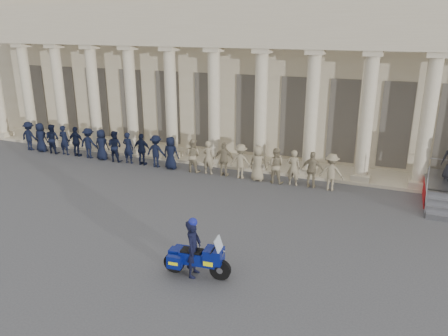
% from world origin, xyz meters
% --- Properties ---
extents(ground, '(90.00, 90.00, 0.00)m').
position_xyz_m(ground, '(0.00, 0.00, 0.00)').
color(ground, '#454547').
rests_on(ground, ground).
extents(building, '(40.00, 12.50, 9.00)m').
position_xyz_m(building, '(-0.00, 14.74, 4.52)').
color(building, '#C3B492').
rests_on(building, ground).
extents(officer_rank, '(19.41, 0.67, 1.76)m').
position_xyz_m(officer_rank, '(-3.94, 6.41, 0.88)').
color(officer_rank, black).
rests_on(officer_rank, ground).
extents(motorcycle, '(2.17, 0.92, 1.39)m').
position_xyz_m(motorcycle, '(2.69, -2.57, 0.60)').
color(motorcycle, black).
rests_on(motorcycle, ground).
extents(rider, '(0.51, 0.71, 1.94)m').
position_xyz_m(rider, '(2.57, -2.59, 0.96)').
color(rider, black).
rests_on(rider, ground).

